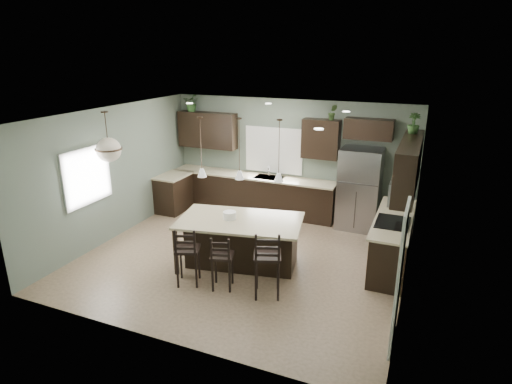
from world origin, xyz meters
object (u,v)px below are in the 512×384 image
object	(u,v)px
kitchen_island	(240,243)
bar_stool_right	(267,263)
bar_stool_left	(188,255)
refrigerator	(359,189)
plant_back_left	(192,103)
serving_dish	(230,215)
bar_stool_center	(222,262)

from	to	relation	value
kitchen_island	bar_stool_right	distance (m)	1.16
kitchen_island	bar_stool_left	bearing A→B (deg)	-130.75
refrigerator	plant_back_left	xyz separation A→B (m)	(-4.33, 0.16, 1.70)
refrigerator	bar_stool_right	bearing A→B (deg)	-103.90
plant_back_left	serving_dish	bearing A→B (deg)	-49.87
plant_back_left	bar_stool_right	bearing A→B (deg)	-46.27
kitchen_island	bar_stool_right	world-z (taller)	bar_stool_right
plant_back_left	bar_stool_center	bearing A→B (deg)	-54.10
refrigerator	serving_dish	size ratio (longest dim) A/B	7.71
refrigerator	serving_dish	world-z (taller)	refrigerator
bar_stool_left	bar_stool_right	distance (m)	1.41
kitchen_island	plant_back_left	xyz separation A→B (m)	(-2.63, 2.85, 2.16)
bar_stool_right	plant_back_left	xyz separation A→B (m)	(-3.47, 3.63, 2.03)
refrigerator	bar_stool_right	size ratio (longest dim) A/B	1.56
refrigerator	bar_stool_center	bearing A→B (deg)	-114.84
refrigerator	bar_stool_center	xyz separation A→B (m)	(-1.64, -3.55, -0.43)
serving_dish	bar_stool_center	size ratio (longest dim) A/B	0.24
refrigerator	kitchen_island	bearing A→B (deg)	-122.40
bar_stool_center	serving_dish	bearing A→B (deg)	90.10
bar_stool_center	refrigerator	bearing A→B (deg)	48.03
kitchen_island	serving_dish	world-z (taller)	serving_dish
serving_dish	plant_back_left	size ratio (longest dim) A/B	0.54
bar_stool_left	kitchen_island	bearing A→B (deg)	38.52
kitchen_island	serving_dish	size ratio (longest dim) A/B	9.39
kitchen_island	plant_back_left	size ratio (longest dim) A/B	5.11
bar_stool_right	refrigerator	bearing A→B (deg)	55.73
refrigerator	serving_dish	bearing A→B (deg)	-124.91
bar_stool_right	plant_back_left	size ratio (longest dim) A/B	2.69
kitchen_island	bar_stool_right	bearing A→B (deg)	-53.65
kitchen_island	serving_dish	distance (m)	0.57
bar_stool_center	bar_stool_right	world-z (taller)	bar_stool_right
bar_stool_left	serving_dish	bearing A→B (deg)	47.34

